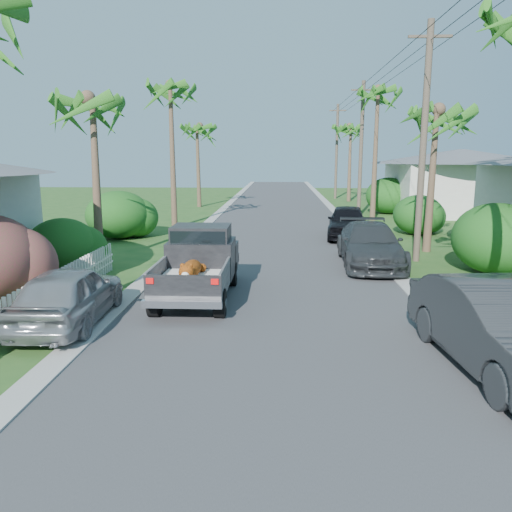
# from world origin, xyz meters

# --- Properties ---
(ground) EXTENTS (120.00, 120.00, 0.00)m
(ground) POSITION_xyz_m (0.00, 0.00, 0.00)
(ground) COLOR #27531F
(ground) RESTS_ON ground
(road) EXTENTS (8.00, 100.00, 0.02)m
(road) POSITION_xyz_m (0.00, 25.00, 0.01)
(road) COLOR #38383A
(road) RESTS_ON ground
(curb_left) EXTENTS (0.60, 100.00, 0.06)m
(curb_left) POSITION_xyz_m (-4.30, 25.00, 0.03)
(curb_left) COLOR #A5A39E
(curb_left) RESTS_ON ground
(curb_right) EXTENTS (0.60, 100.00, 0.06)m
(curb_right) POSITION_xyz_m (4.30, 25.00, 0.03)
(curb_right) COLOR #A5A39E
(curb_right) RESTS_ON ground
(pickup_truck) EXTENTS (1.98, 5.12, 2.06)m
(pickup_truck) POSITION_xyz_m (-2.20, 7.75, 1.01)
(pickup_truck) COLOR black
(pickup_truck) RESTS_ON ground
(parked_car_rn) EXTENTS (2.33, 5.34, 1.71)m
(parked_car_rn) POSITION_xyz_m (4.42, 2.56, 0.85)
(parked_car_rn) COLOR #2A2C2F
(parked_car_rn) RESTS_ON ground
(parked_car_rm) EXTENTS (2.38, 5.50, 1.58)m
(parked_car_rm) POSITION_xyz_m (3.60, 12.09, 0.79)
(parked_car_rm) COLOR #313437
(parked_car_rm) RESTS_ON ground
(parked_car_rf) EXTENTS (2.54, 5.05, 1.65)m
(parked_car_rf) POSITION_xyz_m (3.60, 18.57, 0.83)
(parked_car_rf) COLOR black
(parked_car_rf) RESTS_ON ground
(parked_car_ln) EXTENTS (1.94, 4.42, 1.48)m
(parked_car_ln) POSITION_xyz_m (-5.00, 4.85, 0.74)
(parked_car_ln) COLOR #9D9FA4
(parked_car_ln) RESTS_ON ground
(palm_l_b) EXTENTS (4.40, 4.40, 7.40)m
(palm_l_b) POSITION_xyz_m (-6.80, 12.00, 6.15)
(palm_l_b) COLOR brown
(palm_l_b) RESTS_ON ground
(palm_l_c) EXTENTS (4.40, 4.40, 9.20)m
(palm_l_c) POSITION_xyz_m (-6.00, 22.00, 7.91)
(palm_l_c) COLOR brown
(palm_l_c) RESTS_ON ground
(palm_l_d) EXTENTS (4.40, 4.40, 7.70)m
(palm_l_d) POSITION_xyz_m (-6.50, 34.00, 6.44)
(palm_l_d) COLOR brown
(palm_l_d) RESTS_ON ground
(palm_r_b) EXTENTS (4.40, 4.40, 7.20)m
(palm_r_b) POSITION_xyz_m (6.60, 15.00, 5.95)
(palm_r_b) COLOR brown
(palm_r_b) RESTS_ON ground
(palm_r_c) EXTENTS (4.40, 4.40, 9.40)m
(palm_r_c) POSITION_xyz_m (6.20, 26.00, 8.11)
(palm_r_c) COLOR brown
(palm_r_c) RESTS_ON ground
(palm_r_d) EXTENTS (4.40, 4.40, 8.00)m
(palm_r_d) POSITION_xyz_m (6.50, 40.00, 6.74)
(palm_r_d) COLOR brown
(palm_r_d) RESTS_ON ground
(shrub_l_c) EXTENTS (2.40, 2.64, 2.00)m
(shrub_l_c) POSITION_xyz_m (-7.40, 10.00, 1.00)
(shrub_l_c) COLOR #164D1A
(shrub_l_c) RESTS_ON ground
(shrub_l_d) EXTENTS (3.20, 3.52, 2.40)m
(shrub_l_d) POSITION_xyz_m (-8.00, 18.00, 1.20)
(shrub_l_d) COLOR #164D1A
(shrub_l_d) RESTS_ON ground
(shrub_r_b) EXTENTS (3.00, 3.30, 2.50)m
(shrub_r_b) POSITION_xyz_m (7.80, 11.00, 1.25)
(shrub_r_b) COLOR #164D1A
(shrub_r_b) RESTS_ON ground
(shrub_r_c) EXTENTS (2.60, 2.86, 2.10)m
(shrub_r_c) POSITION_xyz_m (7.50, 20.00, 1.05)
(shrub_r_c) COLOR #164D1A
(shrub_r_c) RESTS_ON ground
(shrub_r_d) EXTENTS (3.20, 3.52, 2.60)m
(shrub_r_d) POSITION_xyz_m (8.00, 30.00, 1.30)
(shrub_r_d) COLOR #164D1A
(shrub_r_d) RESTS_ON ground
(picket_fence) EXTENTS (0.10, 11.00, 1.00)m
(picket_fence) POSITION_xyz_m (-6.00, 5.50, 0.50)
(picket_fence) COLOR white
(picket_fence) RESTS_ON ground
(house_right_far) EXTENTS (9.00, 8.00, 4.60)m
(house_right_far) POSITION_xyz_m (13.00, 30.00, 2.12)
(house_right_far) COLOR silver
(house_right_far) RESTS_ON ground
(utility_pole_b) EXTENTS (1.60, 0.26, 9.00)m
(utility_pole_b) POSITION_xyz_m (5.60, 13.00, 4.60)
(utility_pole_b) COLOR brown
(utility_pole_b) RESTS_ON ground
(utility_pole_c) EXTENTS (1.60, 0.26, 9.00)m
(utility_pole_c) POSITION_xyz_m (5.60, 28.00, 4.60)
(utility_pole_c) COLOR brown
(utility_pole_c) RESTS_ON ground
(utility_pole_d) EXTENTS (1.60, 0.26, 9.00)m
(utility_pole_d) POSITION_xyz_m (5.60, 43.00, 4.60)
(utility_pole_d) COLOR brown
(utility_pole_d) RESTS_ON ground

